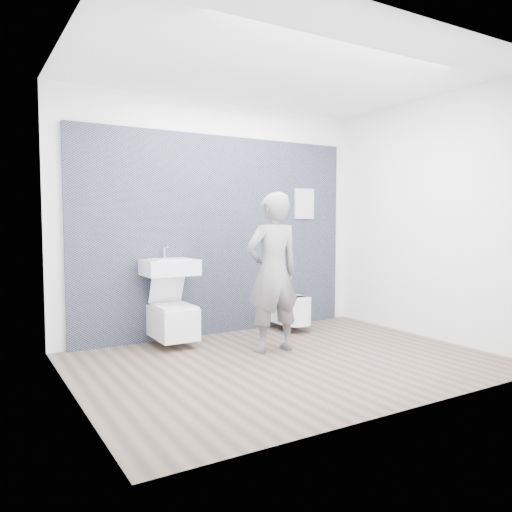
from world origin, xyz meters
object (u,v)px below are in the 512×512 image
toilet_square (173,320)px  toilet_rounded (291,310)px  washbasin (170,267)px  visitor (273,272)px

toilet_square → toilet_rounded: (1.57, -0.02, -0.03)m
washbasin → visitor: size_ratio=0.35×
visitor → toilet_square: bearing=-39.6°
toilet_square → toilet_rounded: bearing=-0.8°
toilet_square → washbasin: bearing=90.0°
washbasin → toilet_square: bearing=-90.0°
washbasin → toilet_rounded: (1.57, -0.10, -0.61)m
washbasin → toilet_rounded: washbasin is taller
toilet_square → toilet_rounded: size_ratio=1.23×
washbasin → visitor: bearing=-45.0°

